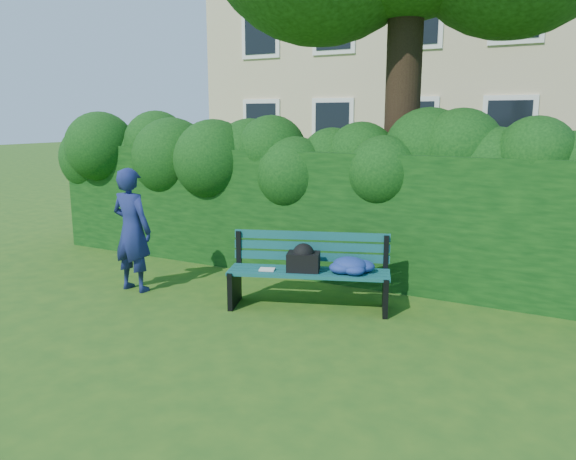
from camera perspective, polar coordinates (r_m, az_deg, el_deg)
The scene contains 4 objects.
ground at distance 6.44m, azimuth -2.57°, elevation -9.26°, with size 80.00×80.00×0.00m, color #275418.
hedge at distance 8.11m, azimuth 5.39°, elevation 1.63°, with size 10.00×1.00×1.80m.
park_bench at distance 6.73m, azimuth 3.07°, elevation -3.86°, with size 1.99×1.17×0.89m.
man_reading at distance 7.63m, azimuth -15.57°, elevation 0.00°, with size 0.60×0.39×1.63m, color navy.
Camera 1 is at (3.11, -5.16, 2.27)m, focal length 35.00 mm.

